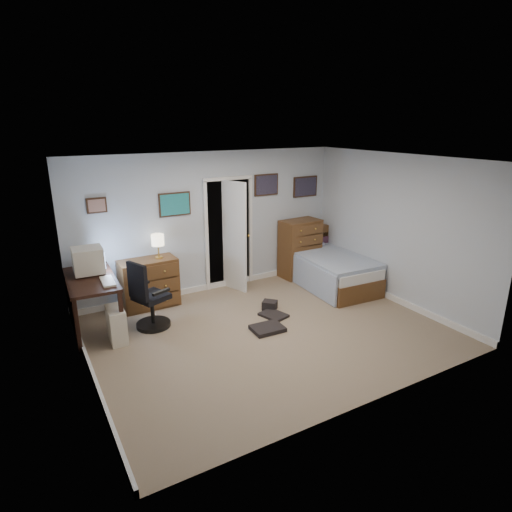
{
  "coord_description": "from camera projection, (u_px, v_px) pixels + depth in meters",
  "views": [
    {
      "loc": [
        -3.0,
        -4.88,
        2.99
      ],
      "look_at": [
        -0.03,
        0.3,
        1.1
      ],
      "focal_mm": 30.0,
      "sensor_mm": 36.0,
      "label": 1
    }
  ],
  "objects": [
    {
      "name": "office_chair",
      "position": [
        148.0,
        303.0,
        6.35
      ],
      "size": [
        0.67,
        0.67,
        1.07
      ],
      "rotation": [
        0.0,
        0.0,
        0.38
      ],
      "color": "black",
      "rests_on": "floor"
    },
    {
      "name": "floor_clutter",
      "position": [
        270.0,
        318.0,
        6.69
      ],
      "size": [
        0.81,
        0.97,
        0.15
      ],
      "rotation": [
        0.0,
        0.0,
        -0.26
      ],
      "color": "black",
      "rests_on": "floor"
    },
    {
      "name": "doorway",
      "position": [
        222.0,
        231.0,
        8.1
      ],
      "size": [
        0.96,
        1.12,
        2.05
      ],
      "color": "black",
      "rests_on": "floor"
    },
    {
      "name": "computer_desk",
      "position": [
        84.0,
        290.0,
        6.22
      ],
      "size": [
        0.72,
        1.46,
        0.83
      ],
      "rotation": [
        0.0,
        0.0,
        -0.04
      ],
      "color": "black",
      "rests_on": "floor"
    },
    {
      "name": "table_lamp",
      "position": [
        158.0,
        241.0,
        7.0
      ],
      "size": [
        0.21,
        0.21,
        0.4
      ],
      "rotation": [
        0.0,
        0.0,
        0.03
      ],
      "color": "gold",
      "rests_on": "low_dresser"
    },
    {
      "name": "floor",
      "position": [
        268.0,
        332.0,
        6.36
      ],
      "size": [
        5.0,
        4.0,
        0.02
      ],
      "primitive_type": "cube",
      "color": "gray",
      "rests_on": "ground"
    },
    {
      "name": "bed",
      "position": [
        328.0,
        269.0,
        8.09
      ],
      "size": [
        1.17,
        2.05,
        0.65
      ],
      "rotation": [
        0.0,
        0.0,
        -0.06
      ],
      "color": "brown",
      "rests_on": "floor"
    },
    {
      "name": "media_stack",
      "position": [
        76.0,
        285.0,
        6.95
      ],
      "size": [
        0.19,
        0.19,
        0.89
      ],
      "primitive_type": "cube",
      "rotation": [
        0.0,
        0.0,
        -0.06
      ],
      "color": "maroon",
      "rests_on": "floor"
    },
    {
      "name": "wall_posters",
      "position": [
        239.0,
        193.0,
        7.74
      ],
      "size": [
        4.38,
        0.04,
        0.6
      ],
      "color": "#331E11",
      "rests_on": "floor"
    },
    {
      "name": "headboard_bookcase",
      "position": [
        319.0,
        246.0,
        8.87
      ],
      "size": [
        1.08,
        0.31,
        0.96
      ],
      "rotation": [
        0.0,
        0.0,
        -0.03
      ],
      "color": "brown",
      "rests_on": "floor"
    },
    {
      "name": "keyboard",
      "position": [
        108.0,
        281.0,
        6.0
      ],
      "size": [
        0.18,
        0.45,
        0.03
      ],
      "primitive_type": "cube",
      "rotation": [
        0.0,
        0.0,
        -0.04
      ],
      "color": "beige",
      "rests_on": "computer_desk"
    },
    {
      "name": "crt_monitor",
      "position": [
        88.0,
        260.0,
        6.28
      ],
      "size": [
        0.45,
        0.41,
        0.4
      ],
      "rotation": [
        0.0,
        0.0,
        -0.04
      ],
      "color": "beige",
      "rests_on": "computer_desk"
    },
    {
      "name": "pc_tower",
      "position": [
        117.0,
        325.0,
        6.02
      ],
      "size": [
        0.25,
        0.47,
        0.5
      ],
      "rotation": [
        0.0,
        0.0,
        -0.04
      ],
      "color": "beige",
      "rests_on": "floor"
    },
    {
      "name": "low_dresser",
      "position": [
        149.0,
        283.0,
        7.12
      ],
      "size": [
        0.94,
        0.49,
        0.82
      ],
      "primitive_type": "cube",
      "rotation": [
        0.0,
        0.0,
        0.03
      ],
      "color": "brown",
      "rests_on": "floor"
    },
    {
      "name": "tall_dresser",
      "position": [
        300.0,
        248.0,
        8.49
      ],
      "size": [
        0.81,
        0.51,
        1.14
      ],
      "primitive_type": "cube",
      "rotation": [
        0.0,
        0.0,
        0.07
      ],
      "color": "brown",
      "rests_on": "floor"
    }
  ]
}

